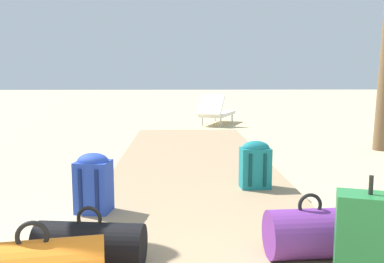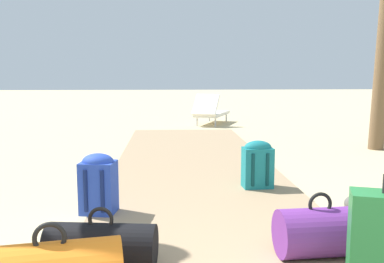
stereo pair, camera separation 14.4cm
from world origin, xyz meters
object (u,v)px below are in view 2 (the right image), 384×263
Objects in this scene: backpack_teal at (258,163)px; backpack_blue at (98,182)px; duffel_bag_purple at (319,232)px; suitcase_green at (381,244)px; lounge_chair at (211,112)px; duffel_bag_black at (102,245)px.

backpack_blue is (-1.57, -0.75, 0.01)m from backpack_teal.
duffel_bag_purple is 0.54m from suitcase_green.
duffel_bag_purple is (0.04, -1.75, -0.10)m from backpack_teal.
backpack_blue is 0.32× the size of lounge_chair.
lounge_chair is at bearing 89.27° from duffel_bag_purple.
backpack_blue is 0.92× the size of duffel_bag_purple.
duffel_bag_purple is 0.35× the size of lounge_chair.
backpack_teal is at bearing 91.46° from duffel_bag_purple.
duffel_bag_purple is 8.19m from lounge_chair.
duffel_bag_black is 1.09m from backpack_blue.
duffel_bag_purple is at bearing -90.73° from lounge_chair.
backpack_blue is 0.78× the size of suitcase_green.
backpack_blue is at bearing -154.40° from backpack_teal.
duffel_bag_purple is at bearing 2.83° from duffel_bag_black.
suitcase_green is 8.69m from lounge_chair.
suitcase_green is at bearing -40.05° from backpack_blue.
suitcase_green reaches higher than backpack_teal.
backpack_teal is 2.29m from duffel_bag_black.
backpack_teal is at bearing 25.60° from backpack_blue.
backpack_teal is 6.44m from lounge_chair.
duffel_bag_purple is at bearing 108.11° from suitcase_green.
duffel_bag_black is at bearing -127.31° from backpack_teal.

